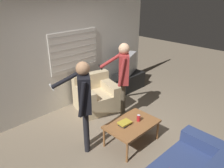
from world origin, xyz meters
name	(u,v)px	position (x,y,z in m)	size (l,w,h in m)	color
ground_plane	(131,139)	(0.00, 0.00, 0.00)	(16.00, 16.00, 0.00)	#7F705B
wall_back	(67,55)	(0.01, 2.03, 1.28)	(5.20, 0.08, 2.55)	silver
armchair_beige	(96,96)	(0.32, 1.42, 0.32)	(1.09, 1.03, 0.81)	#C6B289
coffee_table	(132,125)	(-0.08, -0.06, 0.39)	(0.96, 0.64, 0.43)	brown
tv_stand	(129,81)	(1.75, 1.62, 0.23)	(0.84, 0.55, 0.47)	black
tv	(129,64)	(1.75, 1.62, 0.75)	(0.72, 0.47, 0.56)	#B2B2B7
person_left_standing	(84,97)	(-0.78, 0.42, 1.06)	(0.55, 0.79, 1.66)	black
person_right_standing	(123,72)	(0.48, 0.70, 1.08)	(0.47, 0.75, 1.70)	#4C4233
book_stack	(125,123)	(-0.20, 0.00, 0.46)	(0.24, 0.18, 0.06)	black
soda_can	(139,118)	(0.07, -0.09, 0.49)	(0.07, 0.07, 0.13)	red
spare_remote	(125,123)	(-0.19, 0.02, 0.44)	(0.05, 0.13, 0.02)	black
floor_fan	(118,91)	(1.04, 1.37, 0.22)	(0.36, 0.20, 0.45)	#A8A8AD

